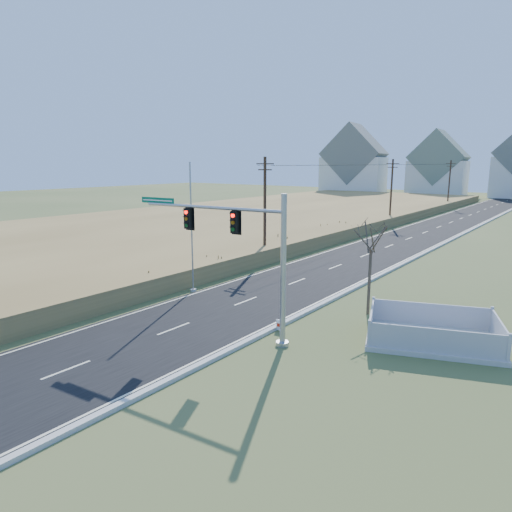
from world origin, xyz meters
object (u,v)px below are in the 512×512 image
at_px(fence_enclosure, 432,337).
at_px(bare_tree, 372,235).
at_px(traffic_signal_mast, 249,251).
at_px(flagpole, 192,241).
at_px(open_sign, 280,325).

height_order(fence_enclosure, bare_tree, bare_tree).
bearing_deg(traffic_signal_mast, flagpole, 146.25).
relative_size(open_sign, flagpole, 0.07).
distance_m(traffic_signal_mast, flagpole, 9.23).
height_order(open_sign, bare_tree, bare_tree).
distance_m(traffic_signal_mast, bare_tree, 7.65).
relative_size(traffic_signal_mast, fence_enclosure, 1.26).
height_order(traffic_signal_mast, flagpole, flagpole).
bearing_deg(fence_enclosure, traffic_signal_mast, -166.86).
height_order(flagpole, bare_tree, flagpole).
height_order(fence_enclosure, open_sign, fence_enclosure).
bearing_deg(fence_enclosure, bare_tree, 133.14).
bearing_deg(fence_enclosure, flagpole, 161.75).
bearing_deg(traffic_signal_mast, fence_enclosure, 27.67).
bearing_deg(fence_enclosure, open_sign, -175.15).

